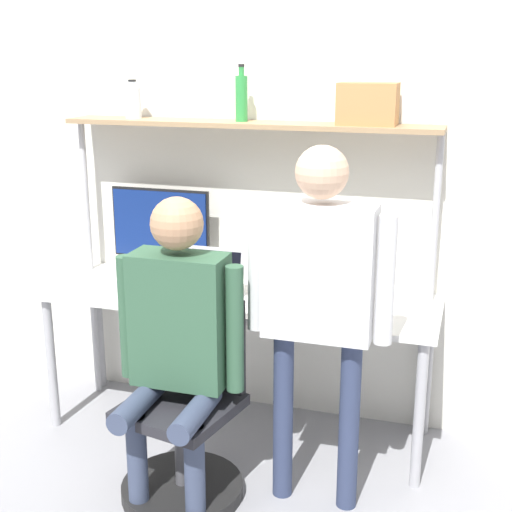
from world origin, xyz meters
name	(u,v)px	position (x,y,z in m)	size (l,w,h in m)	color
ground_plane	(216,461)	(0.00, 0.00, 0.00)	(12.00, 12.00, 0.00)	gray
wall_back	(257,172)	(0.00, 0.68, 1.35)	(8.00, 0.06, 2.70)	silver
desk	(237,309)	(0.00, 0.34, 0.69)	(2.05, 0.63, 0.77)	silver
shelf_unit	(248,166)	(0.00, 0.52, 1.41)	(1.95, 0.24, 1.63)	#997A56
monitor	(161,229)	(-0.50, 0.52, 1.04)	(0.57, 0.21, 0.49)	black
laptop	(212,285)	(-0.10, 0.26, 0.84)	(0.30, 0.25, 0.25)	#BCBCC1
cell_phone	(259,306)	(0.16, 0.20, 0.77)	(0.07, 0.15, 0.01)	silver
office_chair	(186,436)	(-0.04, -0.27, 0.28)	(0.56, 0.56, 0.92)	black
person_seated	(177,329)	(-0.05, -0.31, 0.82)	(0.58, 0.47, 1.39)	#38425B
person_standing	(319,284)	(0.54, -0.16, 1.03)	(0.63, 0.22, 1.62)	#2D3856
bottle_green	(241,97)	(-0.03, 0.52, 1.75)	(0.06, 0.06, 0.28)	#2D8C3F
bottle_clear	(133,102)	(-0.63, 0.52, 1.72)	(0.08, 0.08, 0.20)	silver
storage_box	(368,104)	(0.61, 0.52, 1.73)	(0.28, 0.17, 0.20)	#B27A47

